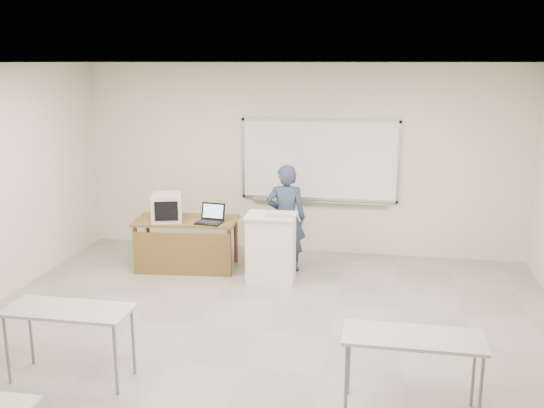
% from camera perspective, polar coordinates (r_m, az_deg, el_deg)
% --- Properties ---
extents(floor, '(7.00, 8.00, 0.01)m').
position_cam_1_polar(floor, '(6.33, -2.56, -15.21)').
color(floor, gray).
rests_on(floor, ground).
extents(whiteboard, '(2.48, 0.10, 1.31)m').
position_cam_1_polar(whiteboard, '(9.56, 4.48, 4.02)').
color(whiteboard, white).
rests_on(whiteboard, floor).
extents(student_desks, '(4.40, 2.20, 0.73)m').
position_cam_1_polar(student_desks, '(4.86, -6.35, -15.63)').
color(student_desks, '#A8A9A2').
rests_on(student_desks, floor).
extents(instructor_desk, '(1.49, 0.74, 0.75)m').
position_cam_1_polar(instructor_desk, '(8.95, -8.25, -2.81)').
color(instructor_desk, brown).
rests_on(instructor_desk, floor).
extents(podium, '(0.69, 0.50, 0.96)m').
position_cam_1_polar(podium, '(8.44, -0.10, -4.15)').
color(podium, silver).
rests_on(podium, floor).
extents(crt_monitor, '(0.43, 0.48, 0.41)m').
position_cam_1_polar(crt_monitor, '(8.92, -9.88, -0.31)').
color(crt_monitor, '#B3A794').
rests_on(crt_monitor, instructor_desk).
extents(laptop, '(0.36, 0.33, 0.26)m').
position_cam_1_polar(laptop, '(8.76, -5.85, -1.36)').
color(laptop, black).
rests_on(laptop, instructor_desk).
extents(mouse, '(0.10, 0.08, 0.03)m').
position_cam_1_polar(mouse, '(8.92, -5.33, -1.36)').
color(mouse, '#A3A6AA').
rests_on(mouse, instructor_desk).
extents(keyboard, '(0.42, 0.17, 0.02)m').
position_cam_1_polar(keyboard, '(8.17, 0.78, -1.17)').
color(keyboard, '#B3A794').
rests_on(keyboard, podium).
extents(presenter, '(0.62, 0.45, 1.58)m').
position_cam_1_polar(presenter, '(8.81, 1.33, -1.32)').
color(presenter, black).
rests_on(presenter, floor).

